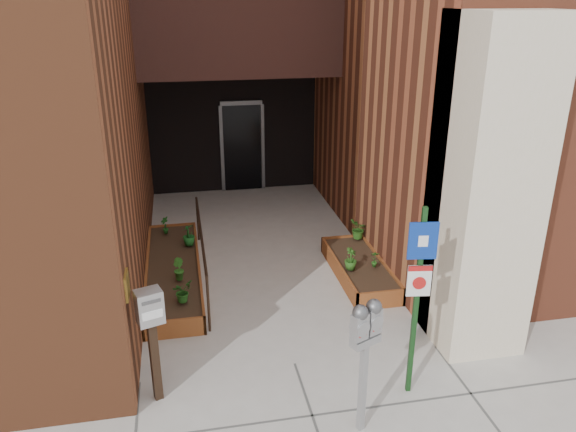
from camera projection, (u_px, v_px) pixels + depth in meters
ground at (295, 364)px, 7.43m from camera, size 80.00×80.00×0.00m
planter_left at (174, 273)px, 9.56m from camera, size 0.90×3.60×0.30m
planter_right at (359, 269)px, 9.67m from camera, size 0.80×2.20×0.30m
handrail at (201, 239)px, 9.38m from camera, size 0.04×3.34×0.90m
parking_meter at (366, 333)px, 5.86m from camera, size 0.38×0.27×1.63m
sign_post at (418, 284)px, 6.37m from camera, size 0.33×0.10×2.42m
payment_dropbox at (151, 322)px, 6.41m from camera, size 0.35×0.30×1.47m
shrub_left_a at (182, 291)px, 8.30m from camera, size 0.40×0.40×0.32m
shrub_left_b at (178, 269)px, 8.93m from camera, size 0.27×0.27×0.35m
shrub_left_c at (189, 235)px, 10.15m from camera, size 0.31×0.31×0.39m
shrub_left_d at (165, 225)px, 10.64m from camera, size 0.24×0.24×0.33m
shrub_right_a at (351, 259)px, 9.26m from camera, size 0.29×0.29×0.37m
shrub_right_b at (375, 259)px, 9.34m from camera, size 0.19×0.19×0.29m
shrub_right_c at (358, 229)px, 10.40m from camera, size 0.45×0.45×0.37m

